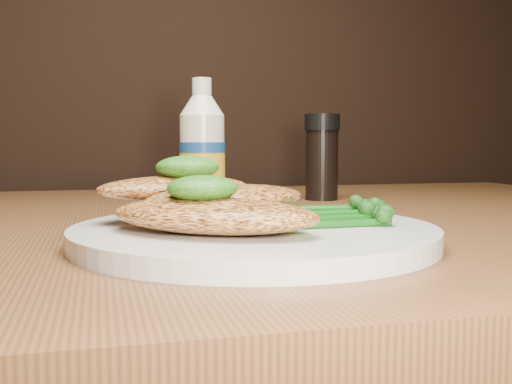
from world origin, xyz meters
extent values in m
cylinder|color=white|center=(-0.02, 0.87, 0.76)|extent=(0.28, 0.28, 0.01)
ellipsoid|color=#DF9047|center=(-0.06, 0.84, 0.78)|extent=(0.18, 0.16, 0.03)
ellipsoid|color=#DF9047|center=(-0.04, 0.88, 0.78)|extent=(0.16, 0.12, 0.02)
ellipsoid|color=#DF9047|center=(-0.08, 0.91, 0.79)|extent=(0.14, 0.10, 0.02)
ellipsoid|color=#0B3708|center=(-0.07, 0.84, 0.80)|extent=(0.06, 0.05, 0.02)
ellipsoid|color=#0B3708|center=(-0.07, 0.91, 0.81)|extent=(0.07, 0.06, 0.02)
camera|label=1|loc=(-0.14, 0.41, 0.83)|focal=42.87mm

